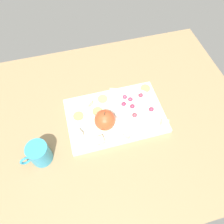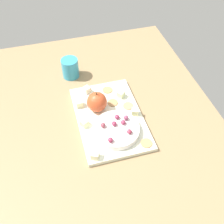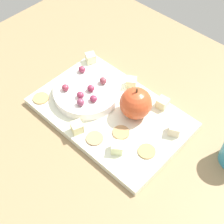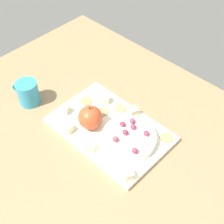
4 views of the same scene
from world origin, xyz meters
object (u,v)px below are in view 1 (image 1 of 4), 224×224
cheese_cube_3 (100,141)px  grape_3 (125,97)px  cracker_2 (102,99)px  grape_0 (135,115)px  cheese_cube_2 (165,124)px  cracker_1 (98,111)px  cheese_cube_5 (113,93)px  cheese_cube_4 (88,103)px  grape_1 (124,104)px  cheese_cube_0 (128,134)px  platter (115,116)px  apple_whole (105,120)px  grape_5 (141,95)px  cup (39,154)px  cracker_0 (78,116)px  cheese_cube_1 (78,134)px  grape_2 (130,99)px  cracker_3 (145,88)px  serving_dish (135,108)px  grape_6 (151,109)px  grape_4 (132,106)px

cheese_cube_3 → grape_3: 20.56cm
cheese_cube_3 → cracker_2: (-5.36, -18.78, -1.11)cm
cheese_cube_3 → grape_0: bearing=-158.0°
cheese_cube_2 → cracker_1: bearing=-28.7°
cheese_cube_5 → grape_0: 14.91cm
cheese_cube_4 → grape_1: grape_1 is taller
cheese_cube_0 → cracker_2: size_ratio=0.64×
platter → apple_whole: size_ratio=4.82×
grape_5 → cheese_cube_2: bearing=110.3°
cheese_cube_3 → cup: cup is taller
cheese_cube_5 → cracker_0: 17.30cm
apple_whole → cup: 25.75cm
cheese_cube_1 → grape_0: size_ratio=1.34×
cheese_cube_5 → grape_5: grape_5 is taller
grape_2 → grape_3: 2.45cm
apple_whole → grape_1: bearing=-148.2°
cheese_cube_0 → cracker_2: bearing=-74.8°
grape_5 → cup: 44.02cm
apple_whole → cheese_cube_2: 22.81cm
cracker_3 → cup: 49.89cm
serving_dish → cheese_cube_4: (17.34, -7.06, 0.07)cm
cheese_cube_3 → grape_2: (-15.60, -13.47, 2.03)cm
cheese_cube_4 → cup: 27.11cm
grape_5 → cup: (41.67, 14.18, -0.58)cm
grape_3 → grape_5: grape_3 is taller
grape_6 → cheese_cube_0: bearing=31.0°
serving_dish → cracker_0: 22.62cm
cheese_cube_0 → cracker_0: size_ratio=0.64×
cheese_cube_4 → grape_4: bearing=155.1°
grape_2 → platter: bearing=25.2°
cheese_cube_4 → cracker_3: (-25.21, -1.89, -1.11)cm
cracker_0 → grape_4: grape_4 is taller
cup → cracker_3: bearing=-157.2°
grape_2 → grape_4: size_ratio=1.00×
grape_3 → cheese_cube_5: bearing=-52.5°
cracker_2 → grape_0: (-9.60, 12.73, 3.20)cm
grape_2 → grape_6: bearing=134.2°
grape_1 → grape_5: size_ratio=1.00×
cracker_0 → cracker_2: same height
cheese_cube_1 → cracker_3: 34.97cm
cheese_cube_4 → cracker_3: 25.30cm
grape_6 → cheese_cube_3: bearing=17.4°
cheese_cube_0 → grape_0: bearing=-126.5°
serving_dish → apple_whole: size_ratio=2.16×
cracker_2 → cracker_3: size_ratio=1.00×
apple_whole → cheese_cube_5: (-6.58, -13.44, -2.65)cm
platter → cracker_1: (6.52, -3.15, 1.04)cm
grape_4 → grape_3: bearing=-72.8°
cracker_1 → cracker_3: same height
cheese_cube_3 → grape_6: bearing=-162.6°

